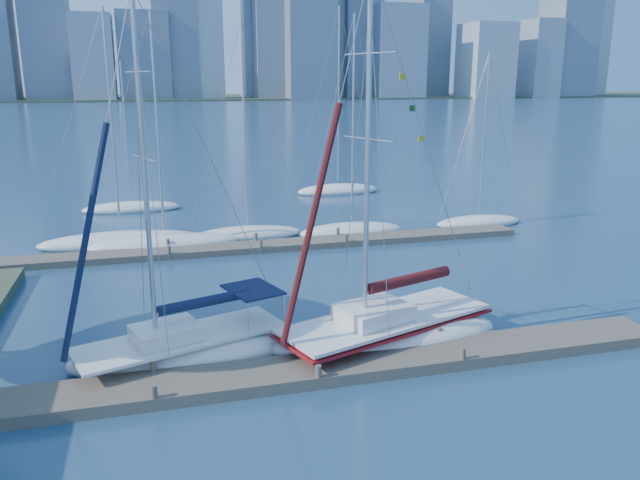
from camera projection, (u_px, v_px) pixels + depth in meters
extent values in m
plane|color=#18304D|center=(311.00, 376.00, 20.52)|extent=(700.00, 700.00, 0.00)
cube|color=#51473B|center=(311.00, 370.00, 20.47)|extent=(26.00, 2.00, 0.40)
cube|color=#51473B|center=(276.00, 245.00, 35.93)|extent=(30.00, 1.80, 0.36)
cube|color=#38472D|center=(155.00, 98.00, 319.42)|extent=(800.00, 100.00, 1.50)
ellipsoid|color=silver|center=(183.00, 355.00, 21.59)|extent=(8.12, 4.83, 1.35)
cube|color=silver|center=(182.00, 338.00, 21.44)|extent=(7.51, 4.46, 0.11)
cube|color=silver|center=(166.00, 333.00, 21.07)|extent=(2.57, 2.24, 0.50)
cylinder|color=silver|center=(145.00, 176.00, 19.53)|extent=(0.16, 0.16, 11.27)
cylinder|color=silver|center=(206.00, 304.00, 21.67)|extent=(3.50, 1.24, 0.09)
cylinder|color=#101A38|center=(205.00, 302.00, 21.65)|extent=(3.30, 1.40, 0.36)
cube|color=#101A38|center=(253.00, 290.00, 22.62)|extent=(2.22, 2.55, 0.07)
ellipsoid|color=silver|center=(386.00, 336.00, 23.04)|extent=(9.26, 5.60, 1.54)
cube|color=silver|center=(386.00, 318.00, 22.86)|extent=(8.57, 5.17, 0.12)
cube|color=silver|center=(373.00, 312.00, 22.44)|extent=(2.95, 2.58, 0.57)
cylinder|color=silver|center=(368.00, 157.00, 20.80)|extent=(0.19, 0.19, 11.86)
cylinder|color=silver|center=(409.00, 282.00, 23.14)|extent=(3.97, 1.46, 0.10)
cylinder|color=#490F12|center=(409.00, 280.00, 23.12)|extent=(3.76, 1.64, 0.41)
cube|color=maroon|center=(386.00, 323.00, 22.91)|extent=(8.79, 5.34, 0.10)
ellipsoid|color=silver|center=(121.00, 242.00, 36.65)|extent=(9.65, 4.16, 1.21)
cylinder|color=silver|center=(112.00, 121.00, 34.90)|extent=(0.13, 0.13, 12.20)
ellipsoid|color=silver|center=(165.00, 244.00, 36.06)|extent=(8.64, 2.67, 1.21)
cylinder|color=silver|center=(157.00, 125.00, 34.35)|extent=(0.13, 0.13, 11.90)
ellipsoid|color=silver|center=(247.00, 235.00, 38.40)|extent=(6.81, 2.37, 1.06)
cylinder|color=silver|center=(244.00, 125.00, 36.73)|extent=(0.12, 0.12, 11.79)
ellipsoid|color=silver|center=(352.00, 231.00, 39.18)|extent=(7.07, 4.00, 1.12)
cylinder|color=silver|center=(353.00, 120.00, 37.45)|extent=(0.12, 0.12, 12.15)
ellipsoid|color=silver|center=(479.00, 222.00, 41.74)|extent=(6.26, 2.57, 0.98)
cylinder|color=silver|center=(484.00, 135.00, 40.28)|extent=(0.11, 0.11, 10.23)
ellipsoid|color=silver|center=(132.00, 208.00, 46.19)|extent=(7.27, 4.88, 1.05)
cylinder|color=silver|center=(126.00, 131.00, 44.77)|extent=(0.11, 0.11, 9.79)
ellipsoid|color=silver|center=(338.00, 191.00, 53.40)|extent=(7.29, 3.09, 1.21)
cylinder|color=silver|center=(339.00, 96.00, 51.42)|extent=(0.13, 0.13, 14.05)
cube|color=#8C98A8|center=(49.00, 60.00, 292.88)|extent=(13.34, 17.61, 36.45)
cube|color=gray|center=(93.00, 58.00, 275.40)|extent=(17.59, 19.81, 37.18)
cube|color=slate|center=(144.00, 56.00, 282.36)|extent=(22.58, 16.86, 38.91)
cube|color=#8C98A8|center=(198.00, 5.00, 285.70)|extent=(20.19, 14.99, 85.09)
cube|color=gray|center=(259.00, 13.00, 307.97)|extent=(17.66, 17.46, 82.72)
cube|color=slate|center=(309.00, 24.00, 290.08)|extent=(22.32, 18.95, 69.20)
cube|color=#8C98A8|center=(341.00, 41.00, 312.14)|extent=(14.05, 17.11, 55.56)
cube|color=gray|center=(397.00, 52.00, 305.63)|extent=(24.28, 18.80, 44.34)
cube|color=slate|center=(430.00, 48.00, 340.52)|extent=(16.50, 17.52, 52.45)
cube|color=#8C98A8|center=(485.00, 61.00, 318.24)|extent=(22.25, 23.94, 36.88)
cube|color=gray|center=(538.00, 59.00, 325.80)|extent=(15.77, 21.38, 39.29)
cube|color=slate|center=(571.00, 9.00, 327.29)|extent=(22.52, 23.60, 90.62)
cube|color=#8C98A8|center=(589.00, 31.00, 354.70)|extent=(18.06, 17.08, 71.78)
cube|color=slate|center=(173.00, 4.00, 283.29)|extent=(19.64, 18.00, 85.17)
cube|color=slate|center=(360.00, 22.00, 307.61)|extent=(18.37, 18.00, 74.02)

